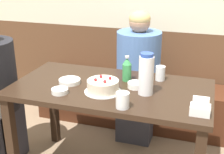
% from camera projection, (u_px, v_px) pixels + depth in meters
% --- Properties ---
extents(bench_seat, '(1.97, 0.38, 0.43)m').
position_uv_depth(bench_seat, '(138.00, 103.00, 3.02)').
color(bench_seat, '#472314').
rests_on(bench_seat, ground_plane).
extents(dining_table, '(1.33, 0.71, 0.72)m').
position_uv_depth(dining_table, '(111.00, 100.00, 2.13)').
color(dining_table, black).
rests_on(dining_table, ground_plane).
extents(birthday_cake, '(0.24, 0.24, 0.10)m').
position_uv_depth(birthday_cake, '(103.00, 86.00, 2.00)').
color(birthday_cake, white).
rests_on(birthday_cake, dining_table).
extents(water_pitcher, '(0.10, 0.10, 0.27)m').
position_uv_depth(water_pitcher, '(146.00, 74.00, 1.94)').
color(water_pitcher, white).
rests_on(water_pitcher, dining_table).
extents(soju_bottle, '(0.06, 0.06, 0.18)m').
position_uv_depth(soju_bottle, '(127.00, 69.00, 2.17)').
color(soju_bottle, '#388E4C').
rests_on(soju_bottle, dining_table).
extents(napkin_holder, '(0.11, 0.08, 0.11)m').
position_uv_depth(napkin_holder, '(200.00, 108.00, 1.71)').
color(napkin_holder, white).
rests_on(napkin_holder, dining_table).
extents(bowl_soup_white, '(0.15, 0.15, 0.03)m').
position_uv_depth(bowl_soup_white, '(70.00, 81.00, 2.15)').
color(bowl_soup_white, white).
rests_on(bowl_soup_white, dining_table).
extents(bowl_rice_small, '(0.11, 0.11, 0.03)m').
position_uv_depth(bowl_rice_small, '(60.00, 91.00, 1.99)').
color(bowl_rice_small, white).
rests_on(bowl_rice_small, dining_table).
extents(bowl_side_dish, '(0.11, 0.11, 0.04)m').
position_uv_depth(bowl_side_dish, '(136.00, 85.00, 2.07)').
color(bowl_side_dish, white).
rests_on(bowl_side_dish, dining_table).
extents(glass_water_tall, '(0.07, 0.07, 0.10)m').
position_uv_depth(glass_water_tall, '(160.00, 73.00, 2.19)').
color(glass_water_tall, silver).
rests_on(glass_water_tall, dining_table).
extents(glass_tumbler_short, '(0.08, 0.08, 0.09)m').
position_uv_depth(glass_tumbler_short, '(123.00, 100.00, 1.79)').
color(glass_tumbler_short, silver).
rests_on(glass_tumbler_short, dining_table).
extents(person_teal_shirt, '(0.37, 0.37, 1.14)m').
position_uv_depth(person_teal_shirt, '(138.00, 79.00, 2.69)').
color(person_teal_shirt, '#33333D').
rests_on(person_teal_shirt, ground_plane).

